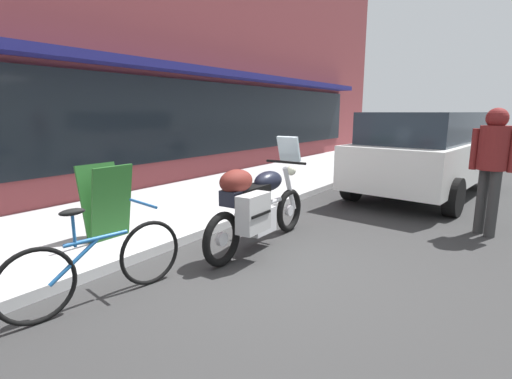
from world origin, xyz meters
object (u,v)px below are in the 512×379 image
at_px(touring_motorcycle, 256,204).
at_px(parked_minivan, 427,152).
at_px(sandwich_board_sign, 106,202).
at_px(parked_bicycle, 98,264).
at_px(pedestrian_walking, 493,156).

xyz_separation_m(touring_motorcycle, parked_minivan, (4.69, -1.01, 0.31)).
distance_m(touring_motorcycle, sandwich_board_sign, 1.91).
distance_m(parked_minivan, sandwich_board_sign, 6.29).
relative_size(parked_bicycle, pedestrian_walking, 0.95).
xyz_separation_m(touring_motorcycle, pedestrian_walking, (2.37, -2.31, 0.53)).
height_order(touring_motorcycle, sandwich_board_sign, touring_motorcycle).
bearing_deg(touring_motorcycle, sandwich_board_sign, 122.19).
bearing_deg(touring_motorcycle, pedestrian_walking, -44.34).
relative_size(parked_bicycle, parked_minivan, 0.36).
bearing_deg(touring_motorcycle, parked_bicycle, 168.65).
height_order(parked_bicycle, sandwich_board_sign, sandwich_board_sign).
distance_m(touring_motorcycle, parked_minivan, 4.81).
height_order(parked_minivan, pedestrian_walking, pedestrian_walking).
bearing_deg(touring_motorcycle, parked_minivan, -12.16).
bearing_deg(parked_bicycle, parked_minivan, -11.93).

